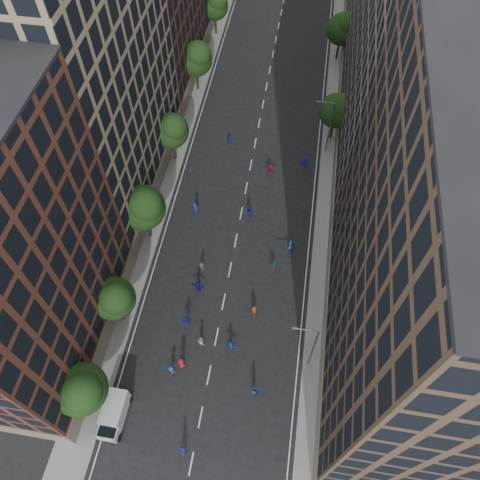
{
  "coord_description": "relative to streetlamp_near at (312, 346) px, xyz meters",
  "views": [
    {
      "loc": [
        5.94,
        -6.45,
        50.75
      ],
      "look_at": [
        0.75,
        25.81,
        2.0
      ],
      "focal_mm": 35.0,
      "sensor_mm": 36.0,
      "label": 1
    }
  ],
  "objects": [
    {
      "name": "ground",
      "position": [
        -10.37,
        28.0,
        -5.17
      ],
      "size": [
        240.0,
        240.0,
        0.0
      ],
      "primitive_type": "plane",
      "color": "black",
      "rests_on": "ground"
    },
    {
      "name": "sidewalk_left",
      "position": [
        -22.37,
        35.5,
        -5.09
      ],
      "size": [
        4.0,
        105.0,
        0.15
      ],
      "primitive_type": "cube",
      "color": "slate",
      "rests_on": "ground"
    },
    {
      "name": "sidewalk_right",
      "position": [
        1.63,
        35.5,
        -5.09
      ],
      "size": [
        4.0,
        105.0,
        0.15
      ],
      "primitive_type": "cube",
      "color": "slate",
      "rests_on": "ground"
    },
    {
      "name": "bldg_left_b",
      "position": [
        -29.37,
        23.0,
        11.83
      ],
      "size": [
        14.0,
        26.0,
        34.0
      ],
      "primitive_type": "cube",
      "color": "#877658",
      "rests_on": "ground"
    },
    {
      "name": "bldg_right_a",
      "position": [
        8.63,
        3.0,
        12.83
      ],
      "size": [
        14.0,
        30.0,
        36.0
      ],
      "primitive_type": "cube",
      "color": "#493627",
      "rests_on": "ground"
    },
    {
      "name": "bldg_right_b",
      "position": [
        8.63,
        32.0,
        11.33
      ],
      "size": [
        14.0,
        28.0,
        33.0
      ],
      "primitive_type": "cube",
      "color": "#6A6157",
      "rests_on": "ground"
    },
    {
      "name": "tree_left_0",
      "position": [
        -21.38,
        -8.15,
        0.79
      ],
      "size": [
        5.2,
        5.2,
        8.83
      ],
      "color": "black",
      "rests_on": "ground"
    },
    {
      "name": "tree_left_1",
      "position": [
        -21.39,
        1.86,
        0.38
      ],
      "size": [
        4.8,
        4.8,
        8.21
      ],
      "color": "black",
      "rests_on": "ground"
    },
    {
      "name": "tree_left_2",
      "position": [
        -21.36,
        13.83,
        1.19
      ],
      "size": [
        5.6,
        5.6,
        9.45
      ],
      "color": "black",
      "rests_on": "ground"
    },
    {
      "name": "tree_left_3",
      "position": [
        -21.38,
        27.85,
        0.65
      ],
      "size": [
        5.0,
        5.0,
        8.58
      ],
      "color": "black",
      "rests_on": "ground"
    },
    {
      "name": "tree_left_4",
      "position": [
        -21.37,
        43.84,
        0.93
      ],
      "size": [
        5.4,
        5.4,
        9.08
      ],
      "color": "black",
      "rests_on": "ground"
    },
    {
      "name": "tree_left_5",
      "position": [
        -21.39,
        59.86,
        0.51
      ],
      "size": [
        4.8,
        4.8,
        8.33
      ],
      "color": "black",
      "rests_on": "ground"
    },
    {
      "name": "tree_right_a",
      "position": [
        1.02,
        35.85,
        0.46
      ],
      "size": [
        5.0,
        5.0,
        8.39
      ],
      "color": "black",
      "rests_on": "ground"
    },
    {
      "name": "tree_right_b",
      "position": [
        1.02,
        55.85,
        0.79
      ],
      "size": [
        5.2,
        5.2,
        8.83
      ],
      "color": "black",
      "rests_on": "ground"
    },
    {
      "name": "streetlamp_near",
      "position": [
        0.0,
        0.0,
        0.0
      ],
      "size": [
        2.64,
        0.22,
        9.06
      ],
      "color": "#595B60",
      "rests_on": "ground"
    },
    {
      "name": "streetlamp_far",
      "position": [
        0.0,
        33.0,
        0.0
      ],
      "size": [
        2.64,
        0.22,
        9.06
      ],
      "color": "#595B60",
      "rests_on": "ground"
    },
    {
      "name": "cargo_van",
      "position": [
        -19.02,
        -8.89,
        -3.83
      ],
      "size": [
        2.31,
        4.82,
        2.55
      ],
      "rotation": [
        0.0,
        0.0,
        -0.01
      ],
      "color": "silver",
      "rests_on": "ground"
    },
    {
      "name": "skater_0",
      "position": [
        -18.87,
        -8.42,
        -4.41
      ],
      "size": [
        0.86,
        0.7,
        1.52
      ],
      "primitive_type": "imported",
      "rotation": [
        0.0,
        0.0,
        2.81
      ],
      "color": "#134C9E",
      "rests_on": "ground"
    },
    {
      "name": "skater_1",
      "position": [
        -11.33,
        -11.0,
        -4.24
      ],
      "size": [
        0.72,
        0.51,
        1.85
      ],
      "primitive_type": "imported",
      "rotation": [
        0.0,
        0.0,
        3.04
      ],
      "color": "#1614A5",
      "rests_on": "ground"
    },
    {
      "name": "skater_2",
      "position": [
        -5.22,
        -4.1,
        -4.25
      ],
      "size": [
        1.0,
        0.83,
        1.84
      ],
      "primitive_type": "imported",
      "rotation": [
        0.0,
        0.0,
        2.98
      ],
      "color": "#1546AF",
      "rests_on": "ground"
    },
    {
      "name": "skater_3",
      "position": [
        -14.38,
        -3.37,
        -4.38
      ],
      "size": [
        1.16,
        0.92,
        1.58
      ],
      "primitive_type": "imported",
      "rotation": [
        0.0,
        0.0,
        2.77
      ],
      "color": "#1448A3",
      "rests_on": "ground"
    },
    {
      "name": "skater_4",
      "position": [
        -13.98,
        2.46,
        -4.2
      ],
      "size": [
        1.21,
        0.71,
        1.94
      ],
      "primitive_type": "imported",
      "rotation": [
        0.0,
        0.0,
        3.36
      ],
      "color": "#161BB6",
      "rests_on": "ground"
    },
    {
      "name": "skater_5",
      "position": [
        -8.49,
        0.34,
        -4.34
      ],
      "size": [
        1.61,
        0.93,
        1.66
      ],
      "primitive_type": "imported",
      "rotation": [
        0.0,
        0.0,
        2.84
      ],
      "color": "blue",
      "rests_on": "ground"
    },
    {
      "name": "skater_6",
      "position": [
        -13.48,
        -2.45,
        -4.25
      ],
      "size": [
        1.05,
        0.87,
        1.83
      ],
      "primitive_type": "imported",
      "rotation": [
        0.0,
        0.0,
        3.52
      ],
      "color": "maroon",
      "rests_on": "ground"
    },
    {
      "name": "skater_7",
      "position": [
        -6.53,
        5.0,
        -4.23
      ],
      "size": [
        0.75,
        0.55,
        1.89
      ],
      "primitive_type": "imported",
      "rotation": [
        0.0,
        0.0,
        3.29
      ],
      "color": "#9E391A",
      "rests_on": "ground"
    },
    {
      "name": "skater_8",
      "position": [
        -11.92,
        0.39,
        -4.37
      ],
      "size": [
        0.86,
        0.71,
        1.6
      ],
      "primitive_type": "imported",
      "rotation": [
        0.0,
        0.0,
        3.0
      ],
      "color": "white",
      "rests_on": "ground"
    },
    {
      "name": "skater_9",
      "position": [
        -13.78,
        9.93,
        -4.41
      ],
      "size": [
        1.12,
        0.87,
        1.52
      ],
      "primitive_type": "imported",
      "rotation": [
        0.0,
        0.0,
        2.78
      ],
      "color": "#3C3D41",
      "rests_on": "ground"
    },
    {
      "name": "skater_10",
      "position": [
        -5.02,
        11.61,
        -4.38
      ],
      "size": [
        0.95,
        0.45,
        1.57
      ],
      "primitive_type": "imported",
      "rotation": [
        0.0,
        0.0,
        3.22
      ],
      "color": "#227342",
      "rests_on": "ground"
    },
    {
      "name": "skater_11",
      "position": [
        -13.68,
        7.03,
        -4.28
      ],
      "size": [
        1.68,
        0.67,
        1.77
      ],
      "primitive_type": "imported",
      "rotation": [
        0.0,
        0.0,
        3.05
      ],
      "color": "#111391",
      "rests_on": "ground"
    },
    {
      "name": "skater_12",
      "position": [
        -3.22,
        14.84,
        -4.32
      ],
      "size": [
        0.95,
        0.76,
        1.69
      ],
      "primitive_type": "imported",
      "rotation": [
        0.0,
        0.0,
        3.45
      ],
      "color": "#13449C",
      "rests_on": "ground"
    },
    {
      "name": "skater_13",
      "position": [
        -16.47,
        18.64,
        -4.2
      ],
      "size": [
        0.79,
        0.61,
        1.93
      ],
      "primitive_type": "imported",
      "rotation": [
        0.0,
        0.0,
        2.91
      ],
      "color": "#1536AB",
      "rests_on": "ground"
    },
    {
      "name": "skater_14",
      "position": [
        -9.23,
        19.26,
        -4.28
      ],
      "size": [
        1.0,
        0.86,
        1.78
      ],
      "primitive_type": "imported",
      "rotation": [
        0.0,
        0.0,
        2.91
      ],
      "color": "#111B91",
      "rests_on": "ground"
    },
    {
      "name": "skater_15",
      "position": [
        -2.71,
        29.24,
        -4.2
      ],
      "size": [
        1.26,
        0.73,
        1.94
      ],
      "primitive_type": "imported",
      "rotation": [
        0.0,
        0.0,
        3.14
      ],
      "color": "#13179B",
      "rests_on": "ground"
    },
    {
      "name": "skater_16",
      "position": [
        -14.21,
        32.1,
        -4.39
      ],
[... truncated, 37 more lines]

